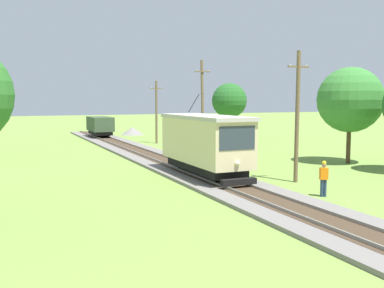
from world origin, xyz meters
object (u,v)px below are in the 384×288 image
Objects in this scene: gravel_pile at (132,131)px; tree_right_far at (229,101)px; track_worker at (324,177)px; freight_car at (100,126)px; tree_horizon at (350,100)px; utility_pole_mid at (203,107)px; utility_pole_far at (156,111)px; red_tram at (205,142)px; utility_pole_near_tram at (297,116)px.

tree_right_far is (7.80, -12.85, 4.07)m from gravel_pile.
track_worker is 0.27× the size of tree_right_far.
freight_car is 2.91× the size of track_worker.
track_worker is 13.13m from tree_horizon.
utility_pole_mid is 2.57× the size of gravel_pile.
tree_horizon is at bearing -91.04° from tree_right_far.
tree_horizon reaches higher than tree_right_far.
utility_pole_mid is 14.20m from tree_right_far.
utility_pole_mid is 11.81m from utility_pole_far.
tree_right_far is at bearing -176.34° from track_worker.
utility_pole_mid is at bearing -127.36° from tree_right_far.
track_worker is (-1.11, -28.27, -2.48)m from utility_pole_far.
red_tram is 7.76m from track_worker.
red_tram is 1.27× the size of utility_pole_far.
gravel_pile is at bearing -159.75° from track_worker.
utility_pole_mid reaches higher than track_worker.
gravel_pile is at bearing 86.24° from utility_pole_far.
utility_pole_far is (0.00, 24.58, -0.38)m from utility_pole_near_tram.
red_tram is at bearing -101.38° from utility_pole_far.
utility_pole_far is 8.70m from tree_right_far.
freight_car is 0.77× the size of utility_pole_far.
utility_pole_mid is (0.00, 12.79, 0.26)m from utility_pole_near_tram.
utility_pole_far is (0.00, 11.79, -0.64)m from utility_pole_mid.
freight_car is at bearing -152.13° from track_worker.
red_tram is at bearing -121.82° from tree_right_far.
tree_right_far is 19.36m from tree_horizon.
utility_pole_near_tram is 9.54m from tree_horizon.
freight_car reaches higher than gravel_pile.
red_tram is at bearing -132.60° from track_worker.
tree_horizon reaches higher than track_worker.
track_worker is at bearing -106.76° from utility_pole_near_tram.
freight_car is at bearing 97.35° from utility_pole_near_tram.
utility_pole_far is at bearing 176.57° from tree_right_far.
utility_pole_mid is (4.28, 9.50, 1.91)m from red_tram.
utility_pole_far reaches higher than tree_right_far.
freight_car is 0.69× the size of utility_pole_near_tram.
utility_pole_near_tram reaches higher than tree_right_far.
utility_pole_mid is at bearing -78.17° from freight_car.
gravel_pile is at bearing 81.38° from red_tram.
tree_horizon is (8.26, -8.09, 0.62)m from utility_pole_mid.
freight_car is 1.67× the size of gravel_pile.
gravel_pile is at bearing 121.26° from tree_right_far.
freight_car is 16.13m from tree_right_far.
red_tram is 1.07× the size of utility_pole_mid.
freight_car is 33.61m from utility_pole_near_tram.
utility_pole_near_tram is 24.58m from utility_pole_far.
utility_pole_far is 21.56m from tree_horizon.
red_tram is 34.05m from gravel_pile.
red_tram is at bearing -114.27° from utility_pole_mid.
tree_right_far is at bearing 88.96° from tree_horizon.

